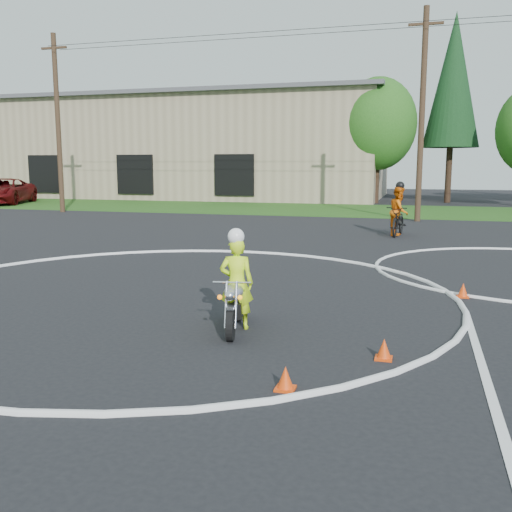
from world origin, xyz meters
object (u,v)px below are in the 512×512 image
(primary_motorcycle, at_px, (235,304))
(rider_primary_grp, at_px, (237,280))
(pickup_grp, at_px, (3,191))
(rider_second_grp, at_px, (399,217))

(primary_motorcycle, bearing_deg, rider_primary_grp, 82.35)
(rider_primary_grp, relative_size, pickup_grp, 0.24)
(pickup_grp, bearing_deg, rider_primary_grp, -64.44)
(primary_motorcycle, distance_m, rider_primary_grp, 0.40)
(primary_motorcycle, relative_size, rider_second_grp, 0.77)
(rider_second_grp, relative_size, pickup_grp, 0.32)
(primary_motorcycle, xyz_separation_m, rider_primary_grp, (-0.01, 0.13, 0.38))
(rider_second_grp, bearing_deg, rider_primary_grp, -91.82)
(rider_primary_grp, distance_m, rider_second_grp, 14.05)
(rider_second_grp, height_order, pickup_grp, rider_second_grp)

